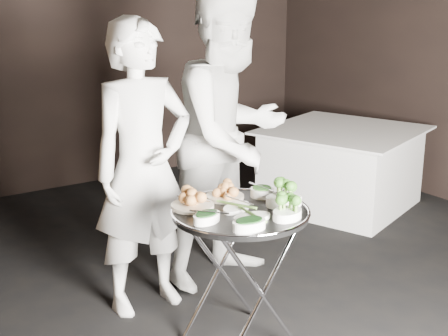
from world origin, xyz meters
TOP-DOWN VIEW (x-y plane):
  - wall_back at (0.00, 3.52)m, footprint 6.00×0.05m
  - tray_stand at (0.03, 0.23)m, footprint 0.51×0.43m
  - serving_tray at (0.03, 0.23)m, footprint 0.71×0.71m
  - potato_plate_a at (-0.15, 0.40)m, footprint 0.23×0.23m
  - potato_plate_b at (0.07, 0.43)m, footprint 0.20×0.20m
  - greens_bowl at (0.26, 0.35)m, footprint 0.13×0.13m
  - asparagus_plate_a at (0.02, 0.25)m, footprint 0.22×0.18m
  - asparagus_plate_b at (0.00, 0.09)m, footprint 0.21×0.13m
  - spinach_bowl_a at (-0.20, 0.19)m, footprint 0.18×0.14m
  - spinach_bowl_b at (-0.09, -0.01)m, footprint 0.18×0.12m
  - broccoli_bowl_a at (0.26, 0.17)m, footprint 0.22×0.19m
  - broccoli_bowl_b at (0.15, 0.01)m, footprint 0.20×0.17m
  - serving_utensils at (0.05, 0.30)m, footprint 0.59×0.42m
  - waiter_left at (-0.17, 0.91)m, footprint 0.64×0.43m
  - waiter_right at (0.48, 0.95)m, footprint 1.04×0.87m
  - dining_table at (2.07, 1.58)m, footprint 1.22×1.22m

SIDE VIEW (x-z plane):
  - dining_table at x=2.07m, z-range 0.00..0.70m
  - tray_stand at x=0.03m, z-range 0.05..0.79m
  - serving_tray at x=0.03m, z-range 0.73..0.77m
  - asparagus_plate_a at x=0.02m, z-range 0.76..0.80m
  - asparagus_plate_b at x=0.00m, z-range 0.76..0.80m
  - spinach_bowl_a at x=-0.20m, z-range 0.76..0.82m
  - spinach_bowl_b at x=-0.09m, z-range 0.76..0.83m
  - broccoli_bowl_b at x=0.15m, z-range 0.76..0.83m
  - potato_plate_b at x=0.07m, z-range 0.76..0.83m
  - greens_bowl at x=0.26m, z-range 0.76..0.83m
  - potato_plate_a at x=-0.15m, z-range 0.76..0.84m
  - broccoli_bowl_a at x=0.26m, z-range 0.76..0.84m
  - serving_utensils at x=0.05m, z-range 0.81..0.82m
  - waiter_left at x=-0.17m, z-range 0.00..1.71m
  - waiter_right at x=0.48m, z-range 0.00..1.90m
  - wall_back at x=0.00m, z-range 0.00..3.00m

